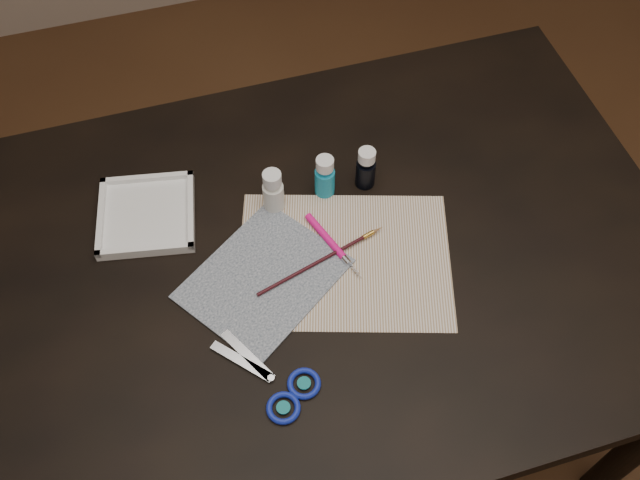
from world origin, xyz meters
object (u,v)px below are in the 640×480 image
object	(u,v)px
paint_bottle_navy	(366,168)
paint_bottle_white	(273,191)
paper	(345,260)
scissors	(259,375)
canvas	(264,279)
paint_bottle_cyan	(325,176)
palette_tray	(146,214)

from	to	relation	value
paint_bottle_navy	paint_bottle_white	bearing A→B (deg)	-178.41
paper	scissors	bearing A→B (deg)	-139.05
canvas	paint_bottle_cyan	distance (m)	0.23
paint_bottle_white	paint_bottle_navy	xyz separation A→B (m)	(0.18, 0.00, -0.00)
paint_bottle_navy	canvas	bearing A→B (deg)	-147.19
paint_bottle_navy	palette_tray	xyz separation A→B (m)	(-0.41, 0.04, -0.03)
paint_bottle_white	scissors	size ratio (longest dim) A/B	0.45
paint_bottle_white	palette_tray	bearing A→B (deg)	169.69
canvas	paint_bottle_cyan	bearing A→B (deg)	44.52
palette_tray	scissors	bearing A→B (deg)	-71.34
paper	paint_bottle_cyan	bearing A→B (deg)	86.21
paint_bottle_cyan	palette_tray	distance (m)	0.33
palette_tray	canvas	bearing A→B (deg)	-47.62
paper	paint_bottle_white	distance (m)	0.18
paper	paint_bottle_white	world-z (taller)	paint_bottle_white
paint_bottle_navy	scissors	bearing A→B (deg)	-131.40
canvas	paint_bottle_white	world-z (taller)	paint_bottle_white
canvas	scissors	bearing A→B (deg)	-106.26
paint_bottle_cyan	paint_bottle_navy	distance (m)	0.08
canvas	paint_bottle_white	bearing A→B (deg)	68.62
paper	paint_bottle_navy	bearing A→B (deg)	59.88
canvas	paint_bottle_navy	distance (m)	0.29
paint_bottle_cyan	palette_tray	world-z (taller)	paint_bottle_cyan
paint_bottle_white	scissors	xyz separation A→B (m)	(-0.11, -0.32, -0.04)
scissors	paper	bearing A→B (deg)	-91.36
paint_bottle_cyan	paint_bottle_white	bearing A→B (deg)	-175.74
paper	paint_bottle_cyan	distance (m)	0.16
canvas	palette_tray	world-z (taller)	palette_tray
paper	palette_tray	bearing A→B (deg)	149.19
paint_bottle_white	canvas	bearing A→B (deg)	-111.38
canvas	paint_bottle_navy	world-z (taller)	paint_bottle_navy
paper	palette_tray	size ratio (longest dim) A/B	2.16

